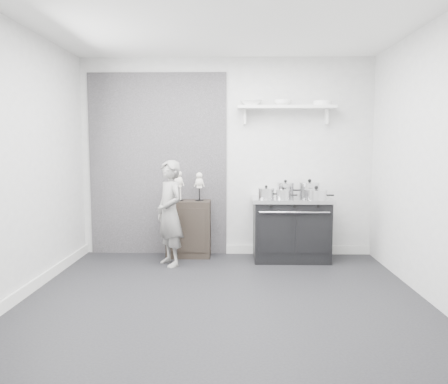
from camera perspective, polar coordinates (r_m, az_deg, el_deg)
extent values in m
plane|color=black|center=(4.50, -0.12, -13.52)|extent=(4.00, 4.00, 0.00)
cube|color=#B2B1AF|center=(6.04, 0.32, 4.55)|extent=(4.00, 0.02, 2.70)
cube|color=#B2B1AF|center=(2.44, -1.21, 2.42)|extent=(4.00, 0.02, 2.70)
cube|color=#B2B1AF|center=(4.73, -25.16, 3.59)|extent=(0.02, 3.60, 2.70)
cube|color=#B2B1AF|center=(4.64, 25.45, 3.54)|extent=(0.02, 3.60, 2.70)
cube|color=silver|center=(4.40, -0.13, 21.78)|extent=(4.00, 3.60, 0.02)
cube|color=black|center=(6.12, -8.63, 3.57)|extent=(1.90, 0.02, 2.50)
cube|color=silver|center=(6.25, 9.59, -7.43)|extent=(2.00, 0.03, 0.12)
cube|color=silver|center=(4.94, -24.27, -11.53)|extent=(0.03, 3.60, 0.12)
cube|color=silver|center=(5.97, 8.14, 10.91)|extent=(1.30, 0.26, 0.04)
cube|color=silver|center=(5.99, 2.74, 9.80)|extent=(0.03, 0.12, 0.20)
cube|color=silver|center=(6.12, 13.24, 9.57)|extent=(0.03, 0.12, 0.20)
cube|color=black|center=(5.87, 8.72, -4.99)|extent=(0.97, 0.58, 0.78)
cube|color=silver|center=(5.81, 8.79, -0.98)|extent=(1.03, 0.62, 0.05)
cube|color=black|center=(5.56, 6.71, -5.39)|extent=(0.41, 0.02, 0.51)
cube|color=black|center=(5.62, 11.49, -5.34)|extent=(0.41, 0.02, 0.51)
cylinder|color=silver|center=(5.51, 9.20, -2.64)|extent=(0.88, 0.02, 0.02)
cylinder|color=black|center=(5.48, 6.16, -1.82)|extent=(0.04, 0.03, 0.04)
cylinder|color=black|center=(5.51, 9.19, -1.82)|extent=(0.04, 0.03, 0.04)
cylinder|color=black|center=(5.56, 12.18, -1.81)|extent=(0.04, 0.03, 0.04)
cube|color=black|center=(5.98, -4.64, -4.79)|extent=(0.59, 0.34, 0.77)
imported|color=slate|center=(5.52, -7.10, -2.77)|extent=(0.54, 0.58, 1.33)
cylinder|color=silver|center=(5.65, 5.52, -0.25)|extent=(0.20, 0.20, 0.12)
cylinder|color=silver|center=(5.64, 5.53, 0.44)|extent=(0.21, 0.21, 0.01)
sphere|color=black|center=(5.64, 5.53, 0.70)|extent=(0.04, 0.04, 0.04)
cylinder|color=black|center=(5.66, 6.96, -0.26)|extent=(0.10, 0.02, 0.02)
cylinder|color=silver|center=(5.92, 8.02, 0.24)|extent=(0.23, 0.23, 0.17)
cylinder|color=silver|center=(5.92, 8.03, 1.14)|extent=(0.24, 0.24, 0.02)
sphere|color=black|center=(5.91, 8.03, 1.41)|extent=(0.04, 0.04, 0.04)
cylinder|color=black|center=(5.94, 9.49, 0.24)|extent=(0.10, 0.02, 0.02)
cylinder|color=silver|center=(5.93, 11.09, 0.23)|extent=(0.27, 0.27, 0.18)
cylinder|color=silver|center=(5.93, 11.11, 1.15)|extent=(0.27, 0.27, 0.02)
sphere|color=black|center=(5.92, 11.12, 1.46)|extent=(0.05, 0.05, 0.05)
cylinder|color=black|center=(5.97, 12.73, 0.22)|extent=(0.10, 0.02, 0.02)
cylinder|color=silver|center=(5.65, 11.93, -0.41)|extent=(0.27, 0.27, 0.11)
cylinder|color=silver|center=(5.64, 11.95, 0.22)|extent=(0.28, 0.28, 0.01)
sphere|color=black|center=(5.64, 11.95, 0.55)|extent=(0.05, 0.05, 0.05)
cylinder|color=black|center=(5.69, 13.68, -0.41)|extent=(0.10, 0.02, 0.02)
cylinder|color=silver|center=(5.62, 7.74, -0.40)|extent=(0.18, 0.18, 0.11)
cylinder|color=silver|center=(5.61, 7.75, 0.22)|extent=(0.18, 0.18, 0.01)
sphere|color=black|center=(5.61, 7.75, 0.46)|extent=(0.03, 0.03, 0.03)
cylinder|color=black|center=(5.64, 9.05, -0.40)|extent=(0.10, 0.02, 0.02)
imported|color=white|center=(5.94, 3.56, 11.54)|extent=(0.30, 0.30, 0.07)
imported|color=white|center=(5.97, 7.68, 11.47)|extent=(0.23, 0.23, 0.07)
cylinder|color=white|center=(6.05, 12.74, 11.24)|extent=(0.24, 0.24, 0.06)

